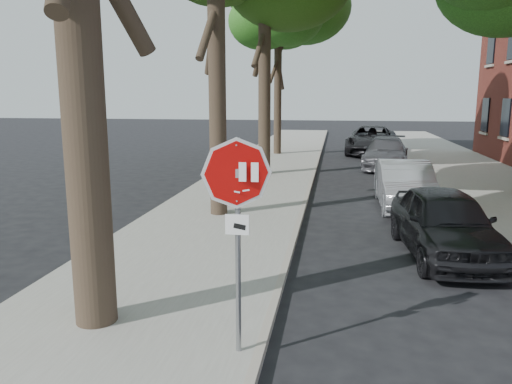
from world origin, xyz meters
TOP-DOWN VIEW (x-y plane):
  - ground at (0.00, 0.00)m, footprint 120.00×120.00m
  - sidewalk_left at (-2.50, 12.00)m, footprint 4.00×55.00m
  - sidewalk_right at (6.00, 12.00)m, footprint 4.00×55.00m
  - curb_left at (-0.45, 12.00)m, footprint 0.12×55.00m
  - curb_right at (3.95, 12.00)m, footprint 0.12×55.00m
  - stop_sign at (-0.70, -0.03)m, footprint 0.76×0.34m
  - tree_far at (-2.72, 21.11)m, footprint 5.29×4.91m
  - car_a at (2.60, 4.63)m, footprint 1.96×4.14m
  - car_b at (2.37, 8.97)m, footprint 1.44×4.07m
  - car_c at (2.60, 17.19)m, footprint 2.47×4.83m
  - car_d at (2.34, 22.56)m, footprint 3.17×5.78m

SIDE VIEW (x-z plane):
  - ground at x=0.00m, z-range 0.00..0.00m
  - sidewalk_left at x=-2.50m, z-range 0.00..0.12m
  - sidewalk_right at x=6.00m, z-range 0.00..0.12m
  - curb_left at x=-0.45m, z-range 0.00..0.13m
  - curb_right at x=3.95m, z-range 0.00..0.13m
  - car_b at x=2.37m, z-range 0.00..1.34m
  - car_c at x=2.60m, z-range 0.00..1.34m
  - car_a at x=2.60m, z-range 0.00..1.37m
  - car_d at x=2.34m, z-range 0.00..1.53m
  - stop_sign at x=-0.70m, z-range 0.64..3.25m
  - tree_far at x=-2.72m, z-range 2.55..11.88m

